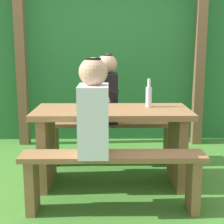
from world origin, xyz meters
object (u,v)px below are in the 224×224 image
person_white_shirt (94,110)px  picnic_table (112,133)px  bottle_left (149,96)px  bench_near (113,170)px  drinking_glass (88,105)px  bench_far (111,134)px  person_black_coat (107,91)px

person_white_shirt → picnic_table: bearing=75.5°
picnic_table → bottle_left: bearing=15.9°
bench_near → picnic_table: bearing=90.0°
bench_near → drinking_glass: drinking_glass is taller
drinking_glass → bench_near: bearing=-67.3°
person_white_shirt → drinking_glass: 0.52m
bench_far → person_white_shirt: person_white_shirt is taller
picnic_table → bottle_left: (0.34, 0.10, 0.33)m
bench_far → drinking_glass: (-0.22, -0.59, 0.42)m
person_white_shirt → drinking_glass: person_white_shirt is taller
person_black_coat → drinking_glass: 0.61m
bench_near → person_black_coat: size_ratio=1.95×
bench_far → bottle_left: size_ratio=5.29×
person_white_shirt → drinking_glass: bearing=98.2°
picnic_table → bottle_left: 0.48m
person_black_coat → drinking_glass: bearing=-106.2°
picnic_table → bench_near: picnic_table is taller
person_black_coat → bottle_left: size_ratio=2.72×
bench_near → drinking_glass: bearing=112.7°
person_white_shirt → bottle_left: bearing=53.3°
bench_near → drinking_glass: 0.70m
picnic_table → bench_far: (0.00, 0.55, -0.15)m
drinking_glass → bottle_left: bearing=13.5°
picnic_table → person_black_coat: 0.64m
bottle_left → person_black_coat: bearing=130.4°
drinking_glass → bottle_left: (0.56, 0.13, 0.06)m
picnic_table → person_white_shirt: person_white_shirt is taller
bench_near → bench_far: 1.11m
bench_far → person_black_coat: 0.47m
person_black_coat → drinking_glass: (-0.17, -0.59, -0.04)m
bottle_left → bench_far: bearing=126.7°
drinking_glass → bottle_left: 0.58m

